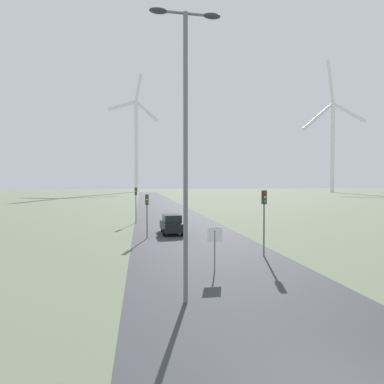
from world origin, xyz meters
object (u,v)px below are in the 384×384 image
stop_sign_near (215,241)px  traffic_light_post_near_left (147,206)px  traffic_light_post_near_right (264,208)px  wind_turbine_left (136,138)px  wind_turbine_center (333,137)px  car_approaching (172,224)px  streetlamp (186,126)px  traffic_light_post_mid_left (136,197)px

stop_sign_near → traffic_light_post_near_left: bearing=107.9°
traffic_light_post_near_right → wind_turbine_left: size_ratio=0.06×
traffic_light_post_near_right → wind_turbine_center: 170.08m
wind_turbine_center → car_approaching: bearing=-129.8°
streetlamp → wind_turbine_center: bearing=53.4°
wind_turbine_left → streetlamp: bearing=-88.7°
wind_turbine_left → wind_turbine_center: 113.39m
traffic_light_post_near_left → wind_turbine_left: bearing=91.0°
traffic_light_post_near_right → wind_turbine_left: 167.18m
traffic_light_post_mid_left → traffic_light_post_near_left: bearing=-84.1°
streetlamp → traffic_light_post_near_right: streetlamp is taller
traffic_light_post_near_right → traffic_light_post_mid_left: bearing=115.1°
car_approaching → wind_turbine_center: size_ratio=0.06×
traffic_light_post_mid_left → wind_turbine_center: bearing=47.3°
traffic_light_post_near_left → wind_turbine_center: 168.78m
car_approaching → wind_turbine_left: 157.72m
streetlamp → stop_sign_near: 6.94m
stop_sign_near → traffic_light_post_mid_left: bearing=102.0°
traffic_light_post_mid_left → car_approaching: size_ratio=1.02×
streetlamp → traffic_light_post_mid_left: streetlamp is taller
traffic_light_post_near_right → car_approaching: 11.26m
traffic_light_post_near_right → wind_turbine_center: size_ratio=0.06×
streetlamp → traffic_light_post_near_left: streetlamp is taller
stop_sign_near → car_approaching: size_ratio=0.57×
traffic_light_post_near_right → car_approaching: bearing=117.2°
stop_sign_near → traffic_light_post_near_right: (4.04, 2.85, 1.47)m
traffic_light_post_near_left → wind_turbine_center: size_ratio=0.05×
streetlamp → wind_turbine_left: wind_turbine_left is taller
wind_turbine_left → wind_turbine_center: bearing=-14.9°
traffic_light_post_near_right → traffic_light_post_mid_left: (-8.51, 18.15, -0.01)m
traffic_light_post_mid_left → traffic_light_post_near_right: bearing=-64.9°
stop_sign_near → wind_turbine_left: size_ratio=0.03×
wind_turbine_left → wind_turbine_center: (109.57, -29.17, -0.79)m
traffic_light_post_mid_left → car_approaching: bearing=-67.5°
car_approaching → traffic_light_post_mid_left: bearing=112.5°
stop_sign_near → wind_turbine_center: (103.37, 138.02, 29.63)m
wind_turbine_left → traffic_light_post_near_left: bearing=-89.0°
streetlamp → traffic_light_post_mid_left: 25.30m
streetlamp → traffic_light_post_near_left: size_ratio=2.98×
traffic_light_post_near_right → traffic_light_post_mid_left: size_ratio=1.00×
stop_sign_near → car_approaching: 12.73m
traffic_light_post_near_left → traffic_light_post_near_right: size_ratio=0.89×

